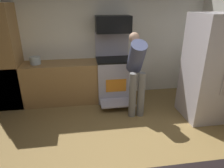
{
  "coord_description": "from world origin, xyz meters",
  "views": [
    {
      "loc": [
        -0.31,
        -2.25,
        2.12
      ],
      "look_at": [
        0.07,
        0.3,
        1.05
      ],
      "focal_mm": 32.06,
      "sensor_mm": 36.0,
      "label": 1
    }
  ],
  "objects": [
    {
      "name": "ground_plane",
      "position": [
        0.0,
        0.0,
        -0.01
      ],
      "size": [
        5.2,
        4.8,
        0.02
      ],
      "primitive_type": "cube",
      "color": "olive"
    },
    {
      "name": "wall_back",
      "position": [
        0.0,
        2.34,
        1.3
      ],
      "size": [
        5.2,
        0.12,
        2.6
      ],
      "primitive_type": "cube",
      "color": "silver",
      "rests_on": "ground"
    },
    {
      "name": "lower_cabinet_run",
      "position": [
        -0.9,
        1.98,
        0.45
      ],
      "size": [
        2.4,
        0.6,
        0.9
      ],
      "primitive_type": "cube",
      "color": "#A17847",
      "rests_on": "ground"
    },
    {
      "name": "cabinet_column",
      "position": [
        -1.9,
        1.98,
        1.05
      ],
      "size": [
        0.6,
        0.6,
        2.1
      ],
      "primitive_type": "cube",
      "color": "#A17847",
      "rests_on": "ground"
    },
    {
      "name": "oven_range",
      "position": [
        0.36,
        1.96,
        0.51
      ],
      "size": [
        0.76,
        1.04,
        1.5
      ],
      "color": "#B3B2C4",
      "rests_on": "ground"
    },
    {
      "name": "microwave",
      "position": [
        0.36,
        2.06,
        1.67
      ],
      "size": [
        0.74,
        0.38,
        0.35
      ],
      "primitive_type": "cube",
      "color": "black",
      "rests_on": "oven_range"
    },
    {
      "name": "refrigerator",
      "position": [
        2.03,
        0.94,
        0.97
      ],
      "size": [
        0.87,
        0.81,
        1.95
      ],
      "color": "#C0B8BE",
      "rests_on": "ground"
    },
    {
      "name": "person_cook",
      "position": [
        0.68,
        1.24,
        0.93
      ],
      "size": [
        0.31,
        0.6,
        1.58
      ],
      "color": "slate",
      "rests_on": "ground"
    },
    {
      "name": "stock_pot",
      "position": [
        -1.3,
        1.98,
        0.98
      ],
      "size": [
        0.22,
        0.22,
        0.16
      ],
      "primitive_type": "cylinder",
      "color": "#ADBEC5",
      "rests_on": "lower_cabinet_run"
    }
  ]
}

